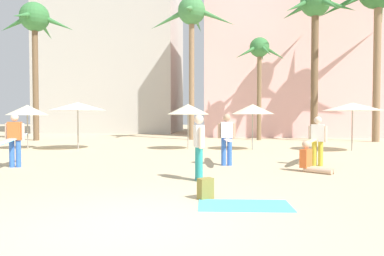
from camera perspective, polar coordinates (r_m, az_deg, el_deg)
The scene contains 19 objects.
ground at distance 5.79m, azimuth -8.83°, elevation -14.87°, with size 120.00×120.00×0.00m, color #C6B28C.
hotel_pink at distance 34.32m, azimuth 17.59°, elevation 9.82°, with size 17.82×11.17×12.83m, color beige.
hotel_tower_gray at distance 40.56m, azimuth -11.89°, elevation 17.28°, with size 13.03×11.02×24.83m, color #BCB7AD.
palm_tree_far_left at distance 25.98m, azimuth -0.03°, elevation 16.63°, with size 6.10×6.32×9.83m.
palm_tree_left at distance 26.28m, azimuth 18.81°, elevation 16.46°, with size 4.96×5.00×10.15m.
palm_tree_center at distance 27.22m, azimuth -23.50°, elevation 14.59°, with size 5.30×5.31×9.22m.
palm_tree_right at distance 25.44m, azimuth 10.56°, elevation 11.12°, with size 3.52×3.68×6.97m.
cafe_umbrella_0 at distance 18.69m, azimuth 23.94°, elevation 3.09°, with size 2.75×2.75×2.29m.
cafe_umbrella_1 at distance 17.85m, azimuth 9.52°, elevation 2.93°, with size 2.10×2.10×2.23m.
cafe_umbrella_2 at distance 19.95m, azimuth -24.50°, elevation 2.58°, with size 2.03×2.03×2.21m.
cafe_umbrella_3 at distance 18.83m, azimuth -17.54°, elevation 3.26°, with size 2.80×2.80×2.33m.
cafe_umbrella_4 at distance 17.87m, azimuth -0.62°, elevation 2.96°, with size 2.09×2.09×2.24m.
beach_towel at distance 6.93m, azimuth 8.26°, elevation -11.96°, with size 1.71×0.90×0.01m, color #4CC6D6.
backpack at distance 7.37m, azimuth 2.08°, elevation -9.54°, with size 0.35×0.35×0.42m.
person_far_left at distance 12.91m, azimuth -26.42°, elevation -1.55°, with size 0.85×3.09×1.73m.
person_far_right at distance 11.33m, azimuth 18.24°, elevation -4.98°, with size 0.97×0.87×0.93m.
person_near_right at distance 12.84m, azimuth 19.03°, elevation -1.60°, with size 1.42×2.51×1.64m.
person_mid_right at distance 12.27m, azimuth 5.46°, elevation -1.51°, with size 0.61×2.90×1.72m.
person_near_left at distance 9.27m, azimuth 1.09°, elevation -2.64°, with size 0.31×0.61×1.69m.
Camera 1 is at (1.27, -5.39, 1.67)m, focal length 33.89 mm.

